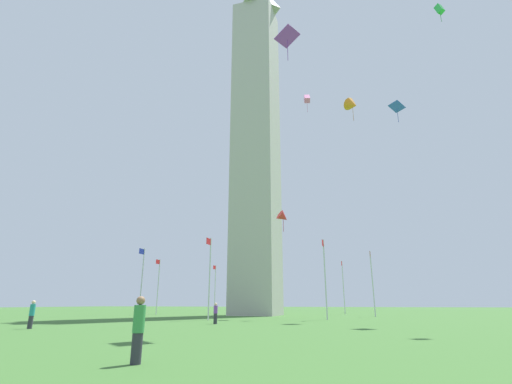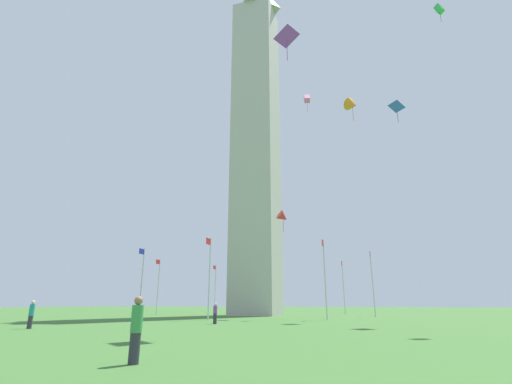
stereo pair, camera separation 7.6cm
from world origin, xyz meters
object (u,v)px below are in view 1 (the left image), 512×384
object	(u,v)px
person_green_shirt	(138,330)
flagpole_e	(372,280)
flagpole_sw	(215,286)
person_purple_shirt	(215,313)
obelisk_monument	(256,126)
flagpole_nw	(142,279)
kite_purple_diamond	(287,37)
flagpole_n	(209,274)
kite_blue_diamond	(397,107)
kite_pink_box	(307,99)
flagpole_w	(158,284)
kite_red_delta	(283,217)
flagpole_ne	(325,275)
flagpole_s	(282,287)
person_teal_shirt	(32,315)
kite_orange_delta	(352,105)
flagpole_se	(343,284)
kite_green_box	(439,9)

from	to	relation	value
person_green_shirt	flagpole_e	bearing A→B (deg)	-19.22
flagpole_sw	person_purple_shirt	size ratio (longest dim) A/B	4.96
flagpole_e	person_green_shirt	bearing A→B (deg)	-8.25
obelisk_monument	flagpole_nw	size ratio (longest dim) A/B	7.03
flagpole_nw	kite_purple_diamond	world-z (taller)	kite_purple_diamond
flagpole_n	flagpole_e	size ratio (longest dim) A/B	1.00
kite_blue_diamond	kite_pink_box	xyz separation A→B (m)	(-14.14, -10.96, 10.93)
flagpole_w	kite_pink_box	bearing A→B (deg)	87.31
flagpole_n	kite_red_delta	xyz separation A→B (m)	(-4.43, 6.69, 6.34)
flagpole_ne	flagpole_e	world-z (taller)	same
flagpole_w	kite_purple_diamond	world-z (taller)	kite_purple_diamond
flagpole_n	flagpole_e	world-z (taller)	same
obelisk_monument	person_green_shirt	size ratio (longest dim) A/B	31.97
flagpole_s	person_teal_shirt	size ratio (longest dim) A/B	4.57
person_green_shirt	kite_red_delta	world-z (taller)	kite_red_delta
flagpole_e	flagpole_sw	size ratio (longest dim) A/B	1.00
flagpole_ne	flagpole_nw	size ratio (longest dim) A/B	1.00
flagpole_s	flagpole_sw	distance (m)	11.86
kite_orange_delta	person_teal_shirt	bearing A→B (deg)	-44.09
flagpole_sw	flagpole_w	bearing A→B (deg)	-22.50
person_green_shirt	kite_purple_diamond	world-z (taller)	kite_purple_diamond
flagpole_e	person_purple_shirt	xyz separation A→B (m)	(21.54, -12.08, -3.62)
flagpole_n	flagpole_nw	bearing A→B (deg)	-112.50
kite_orange_delta	kite_red_delta	bearing A→B (deg)	-77.09
person_purple_shirt	flagpole_e	bearing A→B (deg)	-8.98
kite_blue_diamond	person_teal_shirt	bearing A→B (deg)	-58.59
flagpole_n	kite_orange_delta	bearing A→B (deg)	112.85
flagpole_se	flagpole_n	bearing A→B (deg)	-22.50
flagpole_sw	kite_green_box	xyz separation A→B (m)	(28.57, 34.91, 24.05)
flagpole_e	flagpole_se	world-z (taller)	same
flagpole_sw	person_green_shirt	xyz separation A→B (m)	(51.94, 20.51, -3.54)
flagpole_nw	person_purple_shirt	size ratio (longest dim) A/B	4.96
kite_pink_box	flagpole_e	bearing A→B (deg)	99.01
flagpole_n	flagpole_se	world-z (taller)	same
flagpole_nw	kite_blue_diamond	bearing A→B (deg)	81.91
kite_purple_diamond	kite_blue_diamond	world-z (taller)	kite_purple_diamond
flagpole_sw	kite_red_delta	bearing A→B (deg)	38.71
person_purple_shirt	person_green_shirt	bearing A→B (deg)	-142.16
flagpole_e	flagpole_nw	size ratio (longest dim) A/B	1.00
flagpole_sw	kite_blue_diamond	xyz separation A→B (m)	(26.22, 30.31, 15.63)
flagpole_se	person_teal_shirt	size ratio (longest dim) A/B	4.57
person_green_shirt	kite_red_delta	bearing A→B (deg)	-5.51
flagpole_nw	flagpole_sw	bearing A→B (deg)	180.00
flagpole_nw	kite_orange_delta	distance (m)	32.86
flagpole_w	person_purple_shirt	size ratio (longest dim) A/B	4.96
obelisk_monument	flagpole_se	bearing A→B (deg)	134.84
kite_green_box	kite_pink_box	size ratio (longest dim) A/B	0.65
kite_green_box	kite_pink_box	bearing A→B (deg)	-136.68
flagpole_ne	kite_purple_diamond	distance (m)	23.12
flagpole_se	flagpole_w	world-z (taller)	same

